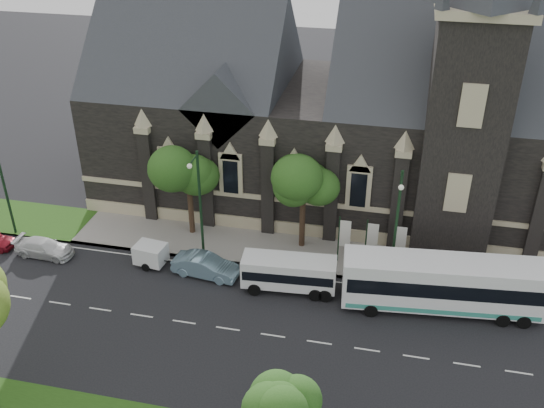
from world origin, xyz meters
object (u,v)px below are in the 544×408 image
(sedan, at_px, (206,266))
(car_far_white, at_px, (44,248))
(tree_walk_left, at_px, (191,169))
(box_trailer, at_px, (151,254))
(shuttle_bus, at_px, (289,272))
(tour_coach, at_px, (442,284))
(street_lamp_near, at_px, (396,223))
(tree_walk_right, at_px, (307,180))
(banner_flag_right, at_px, (398,242))
(banner_flag_left, at_px, (343,236))
(street_lamp_mid, at_px, (199,201))
(tree_park_east, at_px, (297,404))
(street_lamp_far, at_px, (1,179))
(banner_flag_center, at_px, (370,239))

(sedan, distance_m, car_far_white, 12.86)
(tree_walk_left, height_order, box_trailer, tree_walk_left)
(tree_walk_left, bearing_deg, sedan, -64.23)
(shuttle_bus, xyz_separation_m, sedan, (-6.25, 0.29, -0.66))
(tour_coach, relative_size, box_trailer, 4.03)
(tree_walk_left, xyz_separation_m, tour_coach, (19.19, -5.62, -3.66))
(shuttle_bus, distance_m, box_trailer, 10.67)
(shuttle_bus, bearing_deg, tree_walk_left, 142.84)
(street_lamp_near, height_order, box_trailer, street_lamp_near)
(tour_coach, xyz_separation_m, car_far_white, (-29.43, -0.01, -1.41))
(tree_walk_left, relative_size, street_lamp_near, 0.85)
(tree_walk_right, distance_m, box_trailer, 12.85)
(tree_walk_right, bearing_deg, banner_flag_right, -13.60)
(box_trailer, bearing_deg, banner_flag_left, 20.82)
(street_lamp_near, bearing_deg, tree_walk_left, 167.13)
(street_lamp_mid, height_order, car_far_white, street_lamp_mid)
(sedan, bearing_deg, tree_walk_left, 32.21)
(sedan, bearing_deg, box_trailer, 91.53)
(banner_flag_left, height_order, shuttle_bus, banner_flag_left)
(banner_flag_left, xyz_separation_m, shuttle_bus, (-3.21, -4.01, -0.91))
(tree_park_east, xyz_separation_m, sedan, (-9.36, 14.60, -3.81))
(tree_walk_right, distance_m, tree_walk_left, 9.01)
(tree_walk_left, xyz_separation_m, banner_flag_left, (12.08, -1.70, -3.35))
(tree_park_east, xyz_separation_m, banner_flag_right, (4.11, 18.32, -2.24))
(tree_walk_left, distance_m, car_far_white, 12.74)
(tree_park_east, distance_m, banner_flag_left, 18.46)
(box_trailer, distance_m, sedan, 4.41)
(tree_park_east, bearing_deg, shuttle_bus, 102.23)
(tree_walk_right, height_order, street_lamp_near, street_lamp_near)
(tree_walk_left, xyz_separation_m, street_lamp_near, (15.80, -3.61, -0.62))
(tree_park_east, distance_m, tree_walk_left, 23.36)
(street_lamp_near, relative_size, box_trailer, 2.73)
(banner_flag_right, height_order, car_far_white, banner_flag_right)
(tree_walk_right, bearing_deg, banner_flag_left, -29.10)
(street_lamp_far, relative_size, car_far_white, 1.97)
(tree_park_east, height_order, banner_flag_left, tree_park_east)
(banner_flag_left, bearing_deg, tree_walk_left, 171.98)
(sedan, bearing_deg, street_lamp_mid, 30.79)
(tree_park_east, xyz_separation_m, banner_flag_center, (2.11, 18.32, -2.24))
(street_lamp_near, height_order, car_far_white, street_lamp_near)
(tree_walk_left, distance_m, banner_flag_right, 16.52)
(street_lamp_mid, distance_m, car_far_white, 12.99)
(tree_walk_left, height_order, banner_flag_right, tree_walk_left)
(tree_walk_right, bearing_deg, street_lamp_mid, -153.35)
(street_lamp_far, relative_size, banner_flag_left, 2.25)
(tree_walk_right, relative_size, banner_flag_left, 1.95)
(tree_walk_right, height_order, banner_flag_right, tree_walk_right)
(tree_park_east, distance_m, street_lamp_far, 30.90)
(tree_walk_right, relative_size, street_lamp_far, 0.87)
(shuttle_bus, bearing_deg, sedan, 172.95)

